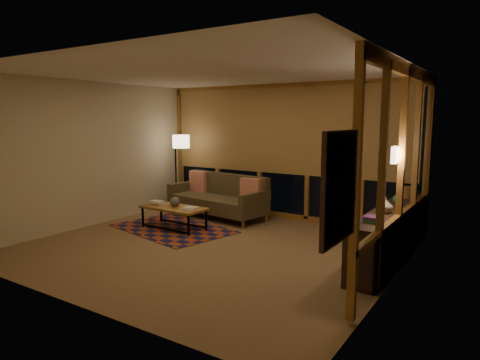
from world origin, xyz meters
The scene contains 21 objects.
floor centered at (0.00, 0.00, 0.00)m, with size 5.50×5.00×0.01m, color #97744C.
ceiling centered at (0.00, 0.00, 2.70)m, with size 5.50×5.00×0.01m, color silver.
walls centered at (0.00, 0.00, 1.35)m, with size 5.51×5.01×2.70m.
window_wall_back centered at (0.00, 2.43, 1.35)m, with size 5.30×0.16×2.60m, color olive, non-canonical shape.
window_wall_right centered at (2.68, 0.60, 1.35)m, with size 0.16×3.70×2.60m, color olive, non-canonical shape.
wall_art centered at (2.71, -1.85, 1.45)m, with size 0.06×0.74×0.94m, color red, non-canonical shape.
wall_sconce centered at (2.62, 0.45, 1.55)m, with size 0.12×0.18×0.22m, color #FFDFB4, non-canonical shape.
sofa centered at (-1.15, 1.73, 0.43)m, with size 2.11×0.85×0.86m, color brown, non-canonical shape.
pillow_left centered at (-1.86, 2.04, 0.65)m, with size 0.44×0.15×0.44m, color red, non-canonical shape.
pillow_right centered at (-0.35, 1.76, 0.64)m, with size 0.42×0.14×0.42m, color red, non-canonical shape.
area_rug centered at (-1.27, 0.52, 0.01)m, with size 2.15×1.43×0.01m, color #9A3D1B.
coffee_table centered at (-1.27, 0.55, 0.21)m, with size 1.24×0.57×0.41m, color olive, non-canonical shape.
book_stack_a centered at (-1.67, 0.54, 0.45)m, with size 0.26×0.20×0.08m, color white, non-canonical shape.
book_stack_b centered at (-0.83, 0.51, 0.44)m, with size 0.26×0.20×0.05m, color white, non-canonical shape.
ceramic_pot centered at (-1.26, 0.58, 0.50)m, with size 0.18×0.18×0.18m, color black.
floor_lamp centered at (-2.49, 2.02, 0.84)m, with size 0.56×0.36×1.67m, color black, non-canonical shape.
bookshelf centered at (2.49, 1.00, 0.37)m, with size 0.40×2.98×0.74m, color #32221A, non-canonical shape.
basket centered at (2.47, 1.95, 0.83)m, with size 0.23×0.23×0.17m, color #AB713A.
teal_bowl centered at (2.49, 1.33, 0.81)m, with size 0.14×0.14×0.14m, color #226A5E.
vase centered at (2.49, 0.61, 0.85)m, with size 0.20×0.20×0.21m, color tan.
shelf_book_stack centered at (2.49, 0.01, 0.78)m, with size 0.19×0.27×0.08m, color white, non-canonical shape.
Camera 1 is at (3.92, -5.23, 2.01)m, focal length 32.00 mm.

